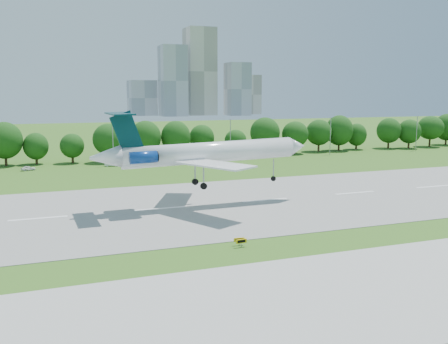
% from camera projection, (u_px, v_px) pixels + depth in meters
% --- Properties ---
extents(ground, '(600.00, 600.00, 0.00)m').
position_uv_depth(ground, '(340.00, 236.00, 70.43)').
color(ground, '#356019').
rests_on(ground, ground).
extents(runway, '(400.00, 45.00, 0.08)m').
position_uv_depth(runway, '(265.00, 200.00, 93.58)').
color(runway, gray).
rests_on(runway, ground).
extents(taxiway, '(400.00, 23.00, 0.08)m').
position_uv_depth(taxiway, '(434.00, 279.00, 53.75)').
color(taxiway, '#ADADA8').
rests_on(taxiway, ground).
extents(tree_line, '(288.40, 8.40, 10.40)m').
position_uv_depth(tree_line, '(174.00, 138.00, 154.67)').
color(tree_line, '#382314').
rests_on(tree_line, ground).
extents(light_poles, '(175.90, 0.25, 12.19)m').
position_uv_depth(light_poles, '(174.00, 141.00, 144.53)').
color(light_poles, gray).
rests_on(light_poles, ground).
extents(skyline, '(127.00, 52.00, 80.00)m').
position_uv_depth(skyline, '(196.00, 82.00, 461.89)').
color(skyline, '#B2B2B7').
rests_on(skyline, ground).
extents(airliner, '(40.21, 29.39, 13.72)m').
position_uv_depth(airliner, '(200.00, 152.00, 87.63)').
color(airliner, white).
rests_on(airliner, ground).
extents(taxi_sign_left, '(1.54, 0.30, 1.07)m').
position_uv_depth(taxi_sign_left, '(241.00, 241.00, 65.02)').
color(taxi_sign_left, gray).
rests_on(taxi_sign_left, ground).
extents(taxi_sign_centre, '(1.47, 0.30, 1.03)m').
position_uv_depth(taxi_sign_centre, '(239.00, 240.00, 65.82)').
color(taxi_sign_centre, gray).
rests_on(taxi_sign_centre, ground).
extents(service_vehicle_a, '(4.07, 2.33, 1.27)m').
position_uv_depth(service_vehicle_a, '(112.00, 164.00, 137.80)').
color(service_vehicle_a, white).
rests_on(service_vehicle_a, ground).
extents(service_vehicle_b, '(3.81, 2.43, 1.21)m').
position_uv_depth(service_vehicle_b, '(28.00, 168.00, 129.99)').
color(service_vehicle_b, white).
rests_on(service_vehicle_b, ground).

